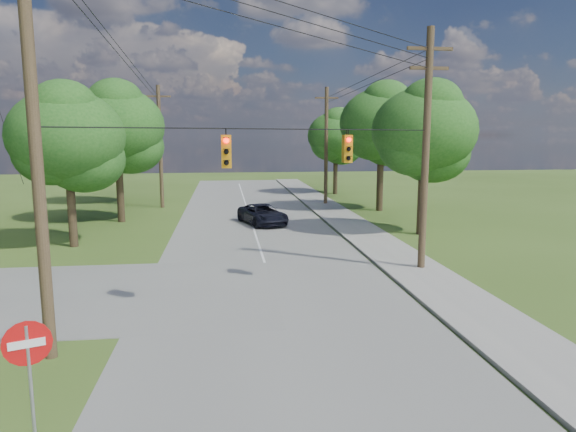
{
  "coord_description": "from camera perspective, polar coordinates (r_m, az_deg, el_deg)",
  "views": [
    {
      "loc": [
        0.18,
        -13.52,
        5.99
      ],
      "look_at": [
        2.49,
        5.0,
        3.04
      ],
      "focal_mm": 32.0,
      "sensor_mm": 36.0,
      "label": 1
    }
  ],
  "objects": [
    {
      "name": "ground",
      "position": [
        14.79,
        -7.44,
        -15.0
      ],
      "size": [
        140.0,
        140.0,
        0.0
      ],
      "primitive_type": "plane",
      "color": "#3A561C",
      "rests_on": "ground"
    },
    {
      "name": "main_road",
      "position": [
        19.55,
        -1.44,
        -8.83
      ],
      "size": [
        10.0,
        100.0,
        0.03
      ],
      "primitive_type": "cube",
      "color": "gray",
      "rests_on": "ground"
    },
    {
      "name": "sidewalk_east",
      "position": [
        21.24,
        17.03,
        -7.65
      ],
      "size": [
        2.6,
        100.0,
        0.12
      ],
      "primitive_type": "cube",
      "color": "#9B9891",
      "rests_on": "ground"
    },
    {
      "name": "pole_sw",
      "position": [
        14.72,
        -26.39,
        8.97
      ],
      "size": [
        2.0,
        0.32,
        12.0
      ],
      "color": "brown",
      "rests_on": "ground"
    },
    {
      "name": "pole_ne",
      "position": [
        23.23,
        15.07,
        7.38
      ],
      "size": [
        2.0,
        0.32,
        10.5
      ],
      "color": "brown",
      "rests_on": "ground"
    },
    {
      "name": "pole_north_e",
      "position": [
        44.4,
        4.26,
        7.84
      ],
      "size": [
        2.0,
        0.32,
        10.0
      ],
      "color": "brown",
      "rests_on": "ground"
    },
    {
      "name": "pole_north_w",
      "position": [
        43.84,
        -14.02,
        7.59
      ],
      "size": [
        2.0,
        0.32,
        10.0
      ],
      "color": "brown",
      "rests_on": "ground"
    },
    {
      "name": "power_lines",
      "position": [
        25.3,
        -4.22,
        16.13
      ],
      "size": [
        13.93,
        29.62,
        4.93
      ],
      "color": "black",
      "rests_on": "ground"
    },
    {
      "name": "traffic_signals",
      "position": [
        18.11,
        0.44,
        7.41
      ],
      "size": [
        4.91,
        3.27,
        1.05
      ],
      "color": "#CA820B",
      "rests_on": "ground"
    },
    {
      "name": "tree_w_near",
      "position": [
        29.67,
        -23.36,
        8.12
      ],
      "size": [
        6.0,
        6.0,
        8.4
      ],
      "color": "#463523",
      "rests_on": "ground"
    },
    {
      "name": "tree_w_mid",
      "position": [
        37.22,
        -18.49,
        9.43
      ],
      "size": [
        6.4,
        6.4,
        9.22
      ],
      "color": "#463523",
      "rests_on": "ground"
    },
    {
      "name": "tree_w_far",
      "position": [
        47.42,
        -18.5,
        8.83
      ],
      "size": [
        6.0,
        6.0,
        8.73
      ],
      "color": "#463523",
      "rests_on": "ground"
    },
    {
      "name": "tree_e_near",
      "position": [
        31.8,
        14.9,
        9.15
      ],
      "size": [
        6.2,
        6.2,
        8.81
      ],
      "color": "#463523",
      "rests_on": "ground"
    },
    {
      "name": "tree_e_mid",
      "position": [
        41.41,
        10.36,
        10.1
      ],
      "size": [
        6.6,
        6.6,
        9.64
      ],
      "color": "#463523",
      "rests_on": "ground"
    },
    {
      "name": "tree_e_far",
      "position": [
        52.75,
        5.34,
        8.87
      ],
      "size": [
        5.8,
        5.8,
        8.32
      ],
      "color": "#463523",
      "rests_on": "ground"
    },
    {
      "name": "car_main_north",
      "position": [
        34.68,
        -2.83,
        0.19
      ],
      "size": [
        3.57,
        5.27,
        1.34
      ],
      "primitive_type": "imported",
      "rotation": [
        0.0,
        0.0,
        0.3
      ],
      "color": "black",
      "rests_on": "main_road"
    },
    {
      "name": "do_not_enter_sign",
      "position": [
        11.0,
        -26.88,
        -13.94
      ],
      "size": [
        0.82,
        0.35,
        2.62
      ],
      "rotation": [
        0.0,
        0.0,
        0.37
      ],
      "color": "#989A9D",
      "rests_on": "ground"
    }
  ]
}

